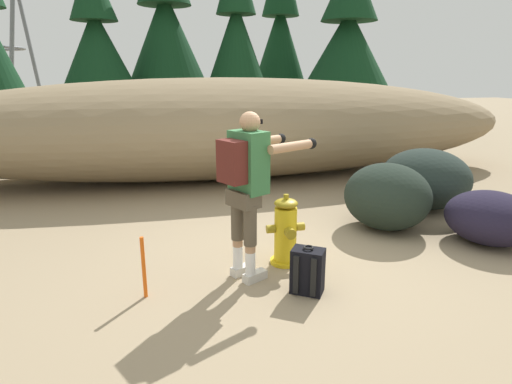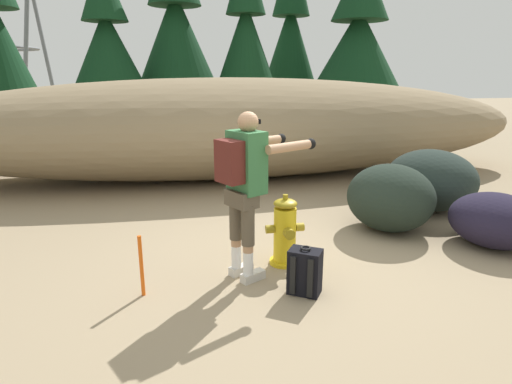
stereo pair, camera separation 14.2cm
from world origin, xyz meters
TOP-DOWN VIEW (x-y plane):
  - ground_plane at (0.00, 0.00)m, footprint 56.00×56.00m
  - dirt_embankment at (0.00, 4.17)m, footprint 12.61×3.20m
  - fire_hydrant at (0.05, -0.10)m, footprint 0.42×0.37m
  - utility_worker at (-0.41, -0.34)m, footprint 1.04×0.80m
  - spare_backpack at (0.07, -0.76)m, footprint 0.36×0.36m
  - boulder_large at (2.74, 1.36)m, footprint 1.85×1.86m
  - boulder_mid at (1.69, 0.65)m, footprint 1.52×1.55m
  - boulder_small at (2.67, -0.11)m, footprint 1.34×1.38m
  - pine_tree_left at (-2.75, 9.15)m, footprint 1.99×1.99m
  - pine_tree_center at (-0.77, 10.33)m, footprint 2.57×2.57m
  - pine_tree_right at (1.40, 9.78)m, footprint 1.94×1.94m
  - pine_tree_far_right at (3.46, 11.88)m, footprint 2.12×2.12m
  - pine_tree_ridge_end at (5.22, 9.80)m, footprint 2.90×2.90m
  - survey_stake at (-1.44, -0.51)m, footprint 0.04×0.04m

SIDE VIEW (x-z plane):
  - ground_plane at x=0.00m, z-range -0.04..0.00m
  - spare_backpack at x=0.07m, z-range -0.02..0.45m
  - survey_stake at x=-1.44m, z-range 0.00..0.60m
  - boulder_small at x=2.67m, z-range 0.00..0.65m
  - fire_hydrant at x=0.05m, z-range -0.03..0.76m
  - boulder_mid at x=1.69m, z-range 0.00..0.89m
  - boulder_large at x=2.74m, z-range 0.00..0.92m
  - dirt_embankment at x=0.00m, z-range 0.00..1.95m
  - utility_worker at x=-0.41m, z-range 0.22..1.91m
  - pine_tree_left at x=-2.75m, z-range 0.53..5.74m
  - pine_tree_ridge_end at x=5.22m, z-range 0.42..6.26m
  - pine_tree_right at x=1.40m, z-range 0.43..6.42m
  - pine_tree_far_right at x=3.46m, z-range 0.25..6.97m
  - pine_tree_center at x=-0.77m, z-range 0.38..6.94m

